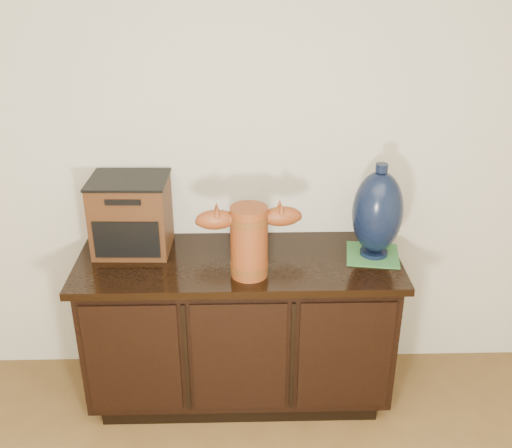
{
  "coord_description": "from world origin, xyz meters",
  "views": [
    {
      "loc": [
        0.02,
        -0.15,
        2.06
      ],
      "look_at": [
        0.08,
        2.18,
        0.95
      ],
      "focal_mm": 42.0,
      "sensor_mm": 36.0,
      "label": 1
    }
  ],
  "objects_px": {
    "tv_radio": "(131,215)",
    "lamp_base": "(377,213)",
    "spray_can": "(243,223)",
    "sideboard": "(239,327)",
    "terracotta_vessel": "(249,237)"
  },
  "relations": [
    {
      "from": "tv_radio",
      "to": "lamp_base",
      "type": "distance_m",
      "value": 1.11
    },
    {
      "from": "spray_can",
      "to": "sideboard",
      "type": "bearing_deg",
      "value": -96.33
    },
    {
      "from": "lamp_base",
      "to": "spray_can",
      "type": "bearing_deg",
      "value": 164.99
    },
    {
      "from": "terracotta_vessel",
      "to": "lamp_base",
      "type": "xyz_separation_m",
      "value": [
        0.57,
        0.16,
        0.04
      ]
    },
    {
      "from": "sideboard",
      "to": "lamp_base",
      "type": "bearing_deg",
      "value": 2.24
    },
    {
      "from": "sideboard",
      "to": "lamp_base",
      "type": "xyz_separation_m",
      "value": [
        0.62,
        0.02,
        0.58
      ]
    },
    {
      "from": "sideboard",
      "to": "lamp_base",
      "type": "height_order",
      "value": "lamp_base"
    },
    {
      "from": "spray_can",
      "to": "tv_radio",
      "type": "bearing_deg",
      "value": -172.52
    },
    {
      "from": "lamp_base",
      "to": "spray_can",
      "type": "relative_size",
      "value": 2.25
    },
    {
      "from": "terracotta_vessel",
      "to": "tv_radio",
      "type": "height_order",
      "value": "tv_radio"
    },
    {
      "from": "tv_radio",
      "to": "spray_can",
      "type": "height_order",
      "value": "tv_radio"
    },
    {
      "from": "terracotta_vessel",
      "to": "spray_can",
      "type": "distance_m",
      "value": 0.33
    },
    {
      "from": "sideboard",
      "to": "lamp_base",
      "type": "relative_size",
      "value": 3.36
    },
    {
      "from": "sideboard",
      "to": "terracotta_vessel",
      "type": "distance_m",
      "value": 0.56
    },
    {
      "from": "sideboard",
      "to": "tv_radio",
      "type": "xyz_separation_m",
      "value": [
        -0.49,
        0.12,
        0.54
      ]
    }
  ]
}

